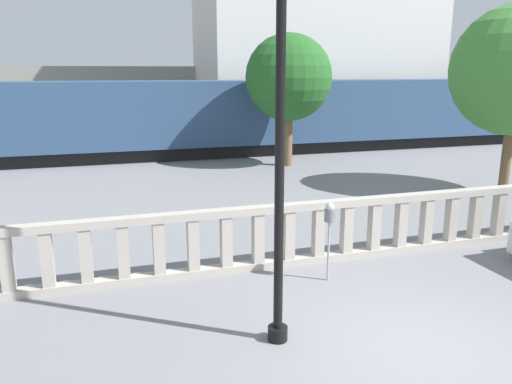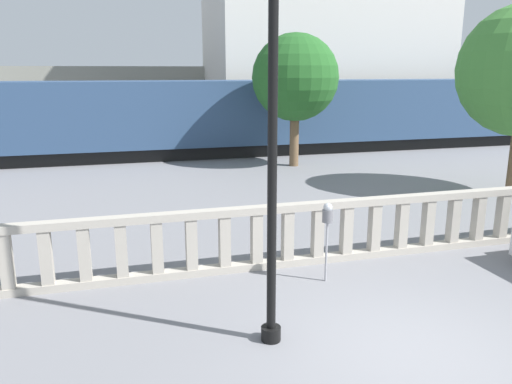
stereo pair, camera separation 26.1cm
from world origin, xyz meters
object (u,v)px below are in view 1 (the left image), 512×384
(train_near, at_px, (279,115))
(lamppost, at_px, (281,76))
(tree_left, at_px, (289,78))
(train_far, at_px, (137,98))
(parking_meter, at_px, (330,217))

(train_near, bearing_deg, lamppost, -109.73)
(lamppost, height_order, train_near, lamppost)
(train_near, height_order, tree_left, tree_left)
(lamppost, distance_m, train_far, 25.80)
(lamppost, distance_m, tree_left, 13.31)
(lamppost, height_order, train_far, lamppost)
(train_near, distance_m, train_far, 11.40)
(lamppost, bearing_deg, parking_meter, 47.23)
(parking_meter, xyz_separation_m, tree_left, (3.26, 10.73, 2.24))
(train_far, height_order, tree_left, tree_left)
(train_near, xyz_separation_m, tree_left, (-0.88, -3.47, 1.70))
(train_near, relative_size, train_far, 1.17)
(parking_meter, height_order, train_far, train_far)
(train_far, bearing_deg, train_near, -60.09)
(train_far, relative_size, tree_left, 5.02)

